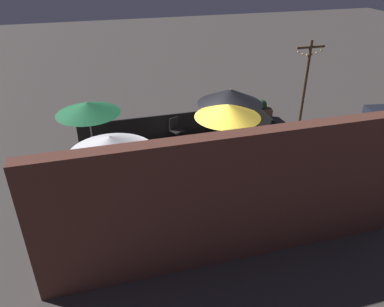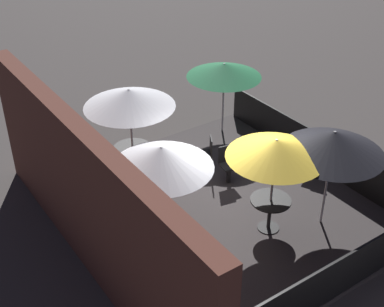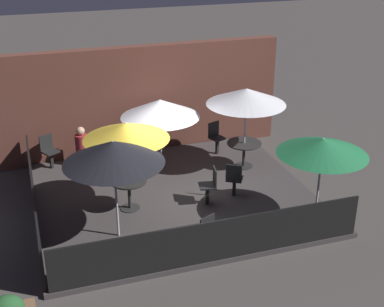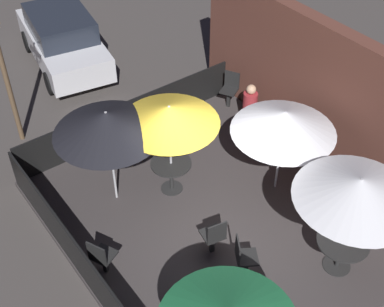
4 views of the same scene
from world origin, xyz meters
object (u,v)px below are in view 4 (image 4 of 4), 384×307
object	(u,v)px
dining_table_0	(342,246)
patio_chair_0	(230,88)
patron_0	(250,107)
light_post	(3,68)
patio_umbrella_0	(359,189)
patio_chair_1	(214,236)
dining_table_1	(171,168)
patio_chair_4	(101,256)
patio_umbrella_3	(107,123)
patio_umbrella_1	(169,115)
patio_umbrella_2	(284,122)
patio_chair_3	(364,208)
parked_car_0	(63,39)
patio_chair_2	(243,256)

from	to	relation	value
dining_table_0	patio_chair_0	xyz separation A→B (m)	(-5.22, 1.65, -0.05)
patron_0	light_post	bearing A→B (deg)	123.04
patio_umbrella_0	patio_chair_1	bearing A→B (deg)	-133.87
patio_chair_1	dining_table_1	bearing A→B (deg)	0.00
dining_table_0	patio_chair_4	size ratio (longest dim) A/B	1.04
patio_umbrella_3	patio_chair_0	bearing A→B (deg)	105.67
patio_umbrella_0	patio_chair_1	xyz separation A→B (m)	(-1.64, -1.70, -1.56)
patio_umbrella_0	patio_umbrella_1	bearing A→B (deg)	-159.49
dining_table_0	patio_chair_4	world-z (taller)	patio_chair_4
patio_chair_1	patio_chair_4	xyz separation A→B (m)	(-0.85, -1.94, -0.02)
patio_chair_0	patio_chair_4	size ratio (longest dim) A/B	1.03
patio_umbrella_2	patio_chair_3	xyz separation A→B (m)	(1.85, 0.60, -1.29)
patio_umbrella_0	patio_umbrella_3	size ratio (longest dim) A/B	1.01
patio_chair_3	patio_umbrella_1	bearing A→B (deg)	-72.30
patio_chair_1	light_post	size ratio (longest dim) A/B	0.26
patio_umbrella_3	patio_chair_0	size ratio (longest dim) A/B	2.40
light_post	parked_car_0	world-z (taller)	light_post
light_post	dining_table_1	bearing A→B (deg)	27.01
patio_chair_0	patio_chair_1	distance (m)	4.91
patio_chair_0	light_post	xyz separation A→B (m)	(-2.10, -4.90, 1.39)
patio_chair_2	parked_car_0	size ratio (longest dim) A/B	0.22
patio_chair_1	parked_car_0	xyz separation A→B (m)	(-8.14, 0.90, 0.20)
patio_umbrella_2	patron_0	distance (m)	2.63
patio_chair_0	patio_chair_3	xyz separation A→B (m)	(4.80, -0.52, 0.00)
patio_chair_3	dining_table_0	bearing A→B (deg)	0.00
light_post	patio_umbrella_2	bearing A→B (deg)	36.79
patio_chair_4	patron_0	xyz separation A→B (m)	(-1.83, 5.18, 0.01)
patio_umbrella_0	patio_chair_4	xyz separation A→B (m)	(-2.49, -3.64, -1.58)
patron_0	parked_car_0	size ratio (longest dim) A/B	0.27
patio_umbrella_3	patio_chair_3	distance (m)	5.33
patio_chair_4	patron_0	size ratio (longest dim) A/B	0.80
dining_table_0	parked_car_0	xyz separation A→B (m)	(-9.78, -0.80, 0.14)
patio_chair_1	patio_chair_4	world-z (taller)	patio_chair_1
patio_umbrella_2	patio_chair_0	bearing A→B (deg)	159.19
patio_umbrella_0	patio_umbrella_2	world-z (taller)	patio_umbrella_0
patio_chair_4	parked_car_0	distance (m)	7.83
patio_umbrella_3	patio_chair_1	distance (m)	2.96
patio_umbrella_2	patio_chair_2	bearing A→B (deg)	-57.68
patio_chair_0	patron_0	world-z (taller)	patron_0
patio_umbrella_3	parked_car_0	bearing A→B (deg)	163.92
patio_umbrella_0	dining_table_1	bearing A→B (deg)	-159.49
patio_umbrella_0	patio_umbrella_3	xyz separation A→B (m)	(-4.07, -2.44, -0.04)
patio_chair_4	parked_car_0	world-z (taller)	parked_car_0
patio_chair_4	patio_umbrella_2	bearing A→B (deg)	-28.22
patio_chair_2	patron_0	size ratio (longest dim) A/B	0.81
patio_umbrella_2	patron_0	size ratio (longest dim) A/B	1.85
patio_umbrella_2	patron_0	xyz separation A→B (m)	(-2.05, 1.00, -1.30)
dining_table_0	patron_0	bearing A→B (deg)	160.44
patio_chair_0	parked_car_0	size ratio (longest dim) A/B	0.22
patio_umbrella_0	patio_umbrella_3	distance (m)	4.75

